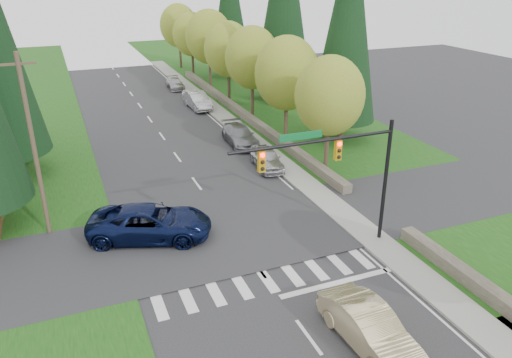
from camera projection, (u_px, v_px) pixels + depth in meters
ground at (298, 322)px, 21.02m from camera, size 120.00×120.00×0.00m
grass_east at (330, 140)px, 42.49m from camera, size 14.00×110.00×0.06m
cross_street at (234, 234)px, 27.82m from camera, size 120.00×8.00×0.10m
sidewalk_east at (254, 141)px, 42.07m from camera, size 1.80×80.00×0.13m
curb_east at (245, 143)px, 41.78m from camera, size 0.20×80.00×0.13m
stone_wall_south at (510, 308)px, 21.30m from camera, size 0.70×14.00×0.70m
stone_wall_north at (240, 112)px, 49.34m from camera, size 0.70×40.00×0.70m
traffic_signal at (340, 162)px, 24.36m from camera, size 8.70×0.37×6.80m
utility_pole at (34, 146)px, 25.89m from camera, size 1.60×0.24×10.00m
decid_tree_0 at (330, 96)px, 33.86m from camera, size 4.80×4.80×8.37m
decid_tree_1 at (287, 73)px, 39.77m from camera, size 5.20×5.20×8.80m
decid_tree_2 at (252, 58)px, 45.59m from camera, size 5.00×5.00×8.82m
decid_tree_3 at (228, 49)px, 51.68m from camera, size 5.00×5.00×8.55m
decid_tree_4 at (209, 37)px, 57.51m from camera, size 5.40×5.40×9.18m
decid_tree_5 at (191, 34)px, 63.60m from camera, size 4.80×4.80×8.30m
decid_tree_6 at (179, 26)px, 69.45m from camera, size 5.20×5.20×8.86m
conifer_e_a at (348, 20)px, 38.95m from camera, size 5.44×5.44×17.80m
conifer_e_c at (230, 3)px, 62.94m from camera, size 5.10×5.10×16.80m
sedan_champagne at (369, 327)px, 19.47m from camera, size 2.08×5.11×1.65m
suv_navy at (150, 223)px, 27.11m from camera, size 7.26×5.14×1.84m
parked_car_a at (267, 158)px, 36.55m from camera, size 2.27×4.54×1.49m
parked_car_b at (240, 135)px, 41.34m from camera, size 2.40×5.34×1.52m
parked_car_c at (198, 101)px, 51.48m from camera, size 1.90×5.02×1.64m
parked_car_d at (193, 96)px, 53.82m from camera, size 1.66×4.06×1.38m
parked_car_e at (175, 84)px, 59.74m from camera, size 1.89×4.33×1.24m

